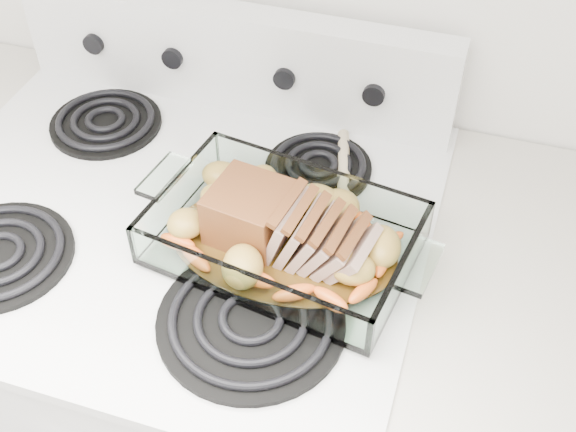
% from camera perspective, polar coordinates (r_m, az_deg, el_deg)
% --- Properties ---
extents(electric_range, '(0.78, 0.70, 1.12)m').
position_cam_1_polar(electric_range, '(1.46, -7.25, -12.34)').
color(electric_range, white).
rests_on(electric_range, ground).
extents(baking_dish, '(0.35, 0.23, 0.07)m').
position_cam_1_polar(baking_dish, '(1.01, -0.34, -1.94)').
color(baking_dish, silver).
rests_on(baking_dish, electric_range).
extents(pork_roast, '(0.23, 0.10, 0.08)m').
position_cam_1_polar(pork_roast, '(0.99, -1.12, -0.63)').
color(pork_roast, brown).
rests_on(pork_roast, baking_dish).
extents(roast_vegetables, '(0.38, 0.20, 0.05)m').
position_cam_1_polar(roast_vegetables, '(1.03, 0.09, -0.01)').
color(roast_vegetables, '#E6571F').
rests_on(roast_vegetables, baking_dish).
extents(wooden_spoon, '(0.12, 0.28, 0.02)m').
position_cam_1_polar(wooden_spoon, '(1.08, 4.95, 0.14)').
color(wooden_spoon, beige).
rests_on(wooden_spoon, electric_range).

